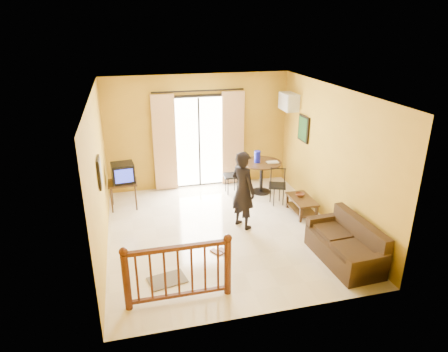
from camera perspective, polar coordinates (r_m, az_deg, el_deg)
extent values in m
plane|color=beige|center=(8.11, -0.13, -7.88)|extent=(5.00, 5.00, 0.00)
plane|color=white|center=(7.17, -0.15, 12.03)|extent=(5.00, 5.00, 0.00)
plane|color=#B78C23|center=(9.86, -3.66, 6.29)|extent=(4.50, 0.00, 4.50)
plane|color=#B78C23|center=(5.34, 6.39, -7.50)|extent=(4.50, 0.00, 4.50)
plane|color=#B78C23|center=(7.35, -17.42, -0.07)|extent=(0.00, 5.00, 5.00)
plane|color=#B78C23|center=(8.33, 15.09, 2.69)|extent=(0.00, 5.00, 5.00)
cube|color=black|center=(9.91, -3.61, 4.87)|extent=(1.34, 0.03, 2.34)
cube|color=white|center=(9.88, -3.57, 4.81)|extent=(1.20, 0.04, 2.20)
cube|color=black|center=(9.86, -3.55, 4.78)|extent=(0.04, 0.02, 2.20)
cube|color=beige|center=(9.71, -8.48, 4.62)|extent=(0.55, 0.08, 2.35)
cube|color=beige|center=(10.00, 1.28, 5.36)|extent=(0.55, 0.08, 2.35)
cylinder|color=black|center=(9.54, -3.69, 12.05)|extent=(2.20, 0.04, 0.04)
cube|color=black|center=(9.12, -14.30, -0.92)|extent=(0.63, 0.52, 0.04)
cylinder|color=black|center=(9.05, -15.75, -3.32)|extent=(0.04, 0.04, 0.60)
cylinder|color=black|center=(9.04, -12.46, -3.03)|extent=(0.04, 0.04, 0.60)
cylinder|color=black|center=(9.44, -15.73, -2.29)|extent=(0.04, 0.04, 0.60)
cylinder|color=black|center=(9.42, -12.57, -2.01)|extent=(0.04, 0.04, 0.60)
cube|color=black|center=(9.03, -14.25, 0.47)|extent=(0.52, 0.47, 0.43)
cube|color=#2837F2|center=(8.83, -14.08, -0.01)|extent=(0.38, 0.05, 0.30)
cube|color=black|center=(7.11, -17.38, 0.50)|extent=(0.04, 0.42, 0.52)
cube|color=#57534A|center=(7.11, -17.18, 0.52)|extent=(0.01, 0.34, 0.44)
cylinder|color=black|center=(9.62, 5.44, 1.89)|extent=(0.94, 0.94, 0.04)
cylinder|color=black|center=(9.75, 5.36, -0.23)|extent=(0.08, 0.08, 0.77)
cylinder|color=black|center=(9.90, 5.29, -2.21)|extent=(0.46, 0.46, 0.03)
cylinder|color=#1318BA|center=(9.54, 4.79, 2.76)|extent=(0.15, 0.15, 0.28)
cube|color=beige|center=(9.60, 6.94, 1.97)|extent=(0.29, 0.19, 0.02)
cube|color=silver|center=(9.77, 9.26, 10.43)|extent=(0.30, 0.60, 0.40)
cube|color=gray|center=(9.71, 8.43, 10.42)|extent=(0.02, 0.56, 0.36)
cube|color=black|center=(9.35, 11.30, 6.65)|extent=(0.04, 0.50, 0.60)
cube|color=black|center=(9.34, 11.16, 6.65)|extent=(0.01, 0.42, 0.52)
cube|color=black|center=(8.82, 11.08, -3.27)|extent=(0.45, 0.82, 0.04)
cube|color=black|center=(8.92, 10.97, -4.65)|extent=(0.41, 0.78, 0.03)
cube|color=black|center=(8.53, 10.90, -5.44)|extent=(0.05, 0.05, 0.34)
cube|color=black|center=(8.67, 13.09, -5.13)|extent=(0.05, 0.05, 0.34)
cube|color=black|center=(9.12, 9.03, -3.46)|extent=(0.05, 0.05, 0.34)
cube|color=black|center=(9.26, 11.10, -3.21)|extent=(0.05, 0.05, 0.34)
imported|color=brown|center=(8.90, 10.77, -2.65)|extent=(0.26, 0.26, 0.06)
cube|color=#332213|center=(7.42, 16.71, -10.27)|extent=(0.81, 1.52, 0.37)
cube|color=#332213|center=(7.40, 18.85, -7.74)|extent=(0.24, 1.49, 0.51)
cube|color=#332213|center=(6.81, 19.95, -11.77)|extent=(0.75, 0.19, 0.28)
cube|color=#332213|center=(7.86, 14.26, -6.41)|extent=(0.75, 0.19, 0.28)
cube|color=#332213|center=(7.06, 17.88, -10.15)|extent=(0.54, 0.63, 0.09)
cube|color=#332213|center=(7.53, 15.35, -7.73)|extent=(0.54, 0.63, 0.09)
imported|color=black|center=(7.96, 2.73, -2.02)|extent=(0.62, 0.70, 1.61)
cylinder|color=#471E0F|center=(6.08, -13.74, -14.55)|extent=(0.11, 0.11, 0.92)
cylinder|color=#471E0F|center=(6.22, 0.53, -12.96)|extent=(0.11, 0.11, 0.92)
sphere|color=#471E0F|center=(5.80, -14.19, -10.46)|extent=(0.13, 0.13, 0.13)
sphere|color=#471E0F|center=(5.94, 0.54, -8.90)|extent=(0.13, 0.13, 0.13)
cube|color=#471E0F|center=(5.85, -6.70, -10.17)|extent=(1.55, 0.08, 0.06)
cube|color=#471E0F|center=(6.32, -6.37, -16.51)|extent=(1.55, 0.06, 0.05)
cube|color=#5E574B|center=(6.79, -8.11, -14.49)|extent=(0.67, 0.52, 0.02)
cube|color=brown|center=(7.41, -1.11, -10.83)|extent=(0.21, 0.27, 0.03)
cube|color=brown|center=(7.44, -0.04, -10.69)|extent=(0.21, 0.27, 0.03)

